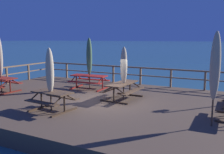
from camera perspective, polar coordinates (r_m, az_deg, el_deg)
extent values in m
plane|color=#2D5B6B|center=(11.68, -1.60, -8.28)|extent=(600.00, 600.00, 0.00)
cube|color=brown|center=(11.59, -1.60, -6.85)|extent=(15.36, 9.34, 0.61)
cube|color=brown|center=(15.38, 6.57, 2.12)|extent=(15.06, 0.09, 0.08)
cube|color=brown|center=(15.44, 6.54, 0.38)|extent=(15.06, 0.07, 0.06)
cube|color=brown|center=(19.41, -14.71, 1.71)|extent=(0.10, 0.10, 1.05)
cube|color=brown|center=(18.21, -10.30, 1.41)|extent=(0.10, 0.10, 1.05)
cube|color=brown|center=(17.13, -5.31, 1.05)|extent=(0.10, 0.10, 1.05)
cube|color=brown|center=(16.20, 0.30, 0.64)|extent=(0.10, 0.10, 1.05)
cube|color=brown|center=(15.45, 6.53, 0.18)|extent=(0.10, 0.10, 1.05)
cube|color=brown|center=(14.89, 13.31, -0.32)|extent=(0.10, 0.10, 1.05)
cube|color=brown|center=(14.56, 20.51, -0.85)|extent=(0.10, 0.10, 1.05)
cube|color=brown|center=(16.93, -22.91, 0.30)|extent=(0.10, 0.10, 1.05)
cube|color=brown|center=(18.13, -18.53, 1.06)|extent=(0.10, 0.10, 1.05)
cube|color=brown|center=(19.41, -14.71, 1.71)|extent=(0.10, 0.10, 1.05)
cube|color=brown|center=(10.08, -13.52, -3.38)|extent=(1.69, 0.90, 0.05)
cube|color=brown|center=(9.78, -15.83, -5.66)|extent=(1.65, 0.43, 0.04)
cube|color=brown|center=(10.53, -11.27, -4.46)|extent=(1.65, 0.43, 0.04)
cube|color=#432F1F|center=(10.70, -15.76, -6.68)|extent=(0.21, 1.40, 0.06)
cylinder|color=#432F1F|center=(10.61, -15.84, -4.91)|extent=(0.07, 0.07, 0.74)
cylinder|color=#432F1F|center=(10.39, -17.05, -4.01)|extent=(0.11, 0.63, 0.37)
cylinder|color=#432F1F|center=(10.75, -14.77, -3.49)|extent=(0.11, 0.63, 0.37)
cube|color=#432F1F|center=(9.82, -10.78, -7.90)|extent=(0.21, 1.40, 0.06)
cylinder|color=#432F1F|center=(9.72, -10.83, -5.98)|extent=(0.07, 0.07, 0.74)
cylinder|color=#432F1F|center=(9.48, -12.04, -5.03)|extent=(0.11, 0.63, 0.37)
cylinder|color=#432F1F|center=(9.87, -9.75, -4.41)|extent=(0.11, 0.63, 0.37)
cube|color=brown|center=(9.87, 23.59, -5.93)|extent=(0.32, 1.64, 0.04)
cube|color=maroon|center=(14.55, -24.10, -0.21)|extent=(1.81, 0.82, 0.05)
cube|color=maroon|center=(14.93, -22.31, -1.05)|extent=(1.79, 0.34, 0.04)
cube|color=maroon|center=(14.11, -22.19, -3.28)|extent=(0.13, 1.40, 0.06)
cylinder|color=maroon|center=(14.05, -22.27, -1.93)|extent=(0.07, 0.07, 0.74)
cylinder|color=maroon|center=(13.84, -23.22, -1.21)|extent=(0.08, 0.63, 0.37)
cylinder|color=maroon|center=(14.18, -21.44, -0.88)|extent=(0.08, 0.63, 0.37)
cube|color=brown|center=(11.72, 2.40, -1.45)|extent=(0.83, 2.06, 0.05)
cube|color=brown|center=(11.54, 4.87, -3.16)|extent=(0.35, 2.05, 0.04)
cube|color=brown|center=(12.03, 0.01, -2.63)|extent=(0.35, 2.05, 0.04)
cube|color=#432F1F|center=(11.15, 0.41, -5.72)|extent=(1.40, 0.13, 0.06)
cylinder|color=#432F1F|center=(11.07, 0.41, -4.01)|extent=(0.07, 0.07, 0.74)
cylinder|color=#432F1F|center=(10.89, 1.70, -3.04)|extent=(0.63, 0.08, 0.37)
cylinder|color=#432F1F|center=(11.16, -0.85, -2.75)|extent=(0.63, 0.08, 0.37)
cube|color=#432F1F|center=(12.60, 4.11, -4.03)|extent=(1.40, 0.13, 0.06)
cylinder|color=#432F1F|center=(12.53, 4.13, -2.52)|extent=(0.07, 0.07, 0.74)
cylinder|color=#432F1F|center=(12.37, 5.31, -1.64)|extent=(0.63, 0.08, 0.37)
cylinder|color=#432F1F|center=(12.61, 2.99, -1.42)|extent=(0.63, 0.08, 0.37)
cube|color=maroon|center=(14.17, -5.27, 0.31)|extent=(2.09, 0.92, 0.05)
cube|color=maroon|center=(13.73, -6.36, -1.25)|extent=(2.05, 0.44, 0.04)
cube|color=maroon|center=(14.71, -4.23, -0.55)|extent=(2.05, 0.44, 0.04)
cube|color=maroon|center=(14.70, -8.12, -2.25)|extent=(0.19, 1.40, 0.06)
cylinder|color=maroon|center=(14.64, -8.15, -0.94)|extent=(0.07, 0.07, 0.74)
cylinder|color=maroon|center=(14.37, -8.74, -0.25)|extent=(0.11, 0.63, 0.37)
cylinder|color=maroon|center=(14.84, -7.61, 0.06)|extent=(0.11, 0.63, 0.37)
cube|color=maroon|center=(13.92, -2.19, -2.78)|extent=(0.19, 1.40, 0.06)
cylinder|color=maroon|center=(13.86, -2.20, -1.41)|extent=(0.07, 0.07, 0.74)
cylinder|color=maroon|center=(13.57, -2.70, -0.68)|extent=(0.11, 0.63, 0.37)
cylinder|color=maroon|center=(14.07, -1.72, -0.34)|extent=(0.11, 0.63, 0.37)
cylinder|color=#4C3828|center=(10.01, -13.95, -0.94)|extent=(0.06, 0.06, 2.35)
ellipsoid|color=#CCB793|center=(9.95, -14.04, 1.42)|extent=(0.32, 0.32, 1.79)
cylinder|color=#7A6E58|center=(9.97, -14.01, 0.65)|extent=(0.21, 0.21, 0.05)
cone|color=#4C3828|center=(9.88, -14.22, 6.18)|extent=(0.10, 0.10, 0.14)
cylinder|color=#4C3828|center=(8.55, 22.33, -1.12)|extent=(0.06, 0.06, 2.90)
ellipsoid|color=tan|center=(8.48, 22.53, 2.29)|extent=(0.32, 0.32, 2.20)
cylinder|color=#71614F|center=(8.50, 22.46, 1.19)|extent=(0.21, 0.21, 0.05)
cone|color=#4C3828|center=(8.44, 22.94, 9.09)|extent=(0.10, 0.10, 0.14)
cylinder|color=#4C3828|center=(14.46, -24.22, 2.41)|extent=(0.06, 0.06, 2.82)
cylinder|color=#685B4C|center=(14.43, -24.31, 3.74)|extent=(0.21, 0.21, 0.05)
cylinder|color=#4C3828|center=(11.61, 2.70, 0.56)|extent=(0.06, 0.06, 2.32)
ellipsoid|color=#CCB793|center=(11.56, 2.72, 2.58)|extent=(0.32, 0.32, 1.77)
cylinder|color=#7A6E58|center=(11.57, 2.71, 1.93)|extent=(0.21, 0.21, 0.05)
cone|color=#4C3828|center=(11.50, 2.75, 6.64)|extent=(0.10, 0.10, 0.14)
cylinder|color=#4C3828|center=(14.02, -5.20, 2.76)|extent=(0.06, 0.06, 2.72)
ellipsoid|color=#4C704C|center=(13.97, -5.23, 4.73)|extent=(0.32, 0.32, 2.07)
cylinder|color=#2D432D|center=(13.99, -5.22, 4.09)|extent=(0.21, 0.21, 0.05)
cone|color=#4C3828|center=(13.94, -5.28, 8.61)|extent=(0.10, 0.10, 0.14)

